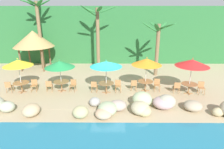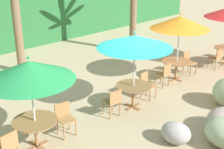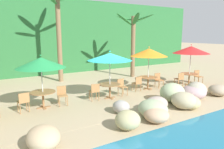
{
  "view_description": "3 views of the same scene",
  "coord_description": "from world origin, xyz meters",
  "px_view_note": "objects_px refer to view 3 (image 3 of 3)",
  "views": [
    {
      "loc": [
        0.37,
        -13.0,
        5.7
      ],
      "look_at": [
        0.28,
        0.47,
        1.19
      ],
      "focal_mm": 31.45,
      "sensor_mm": 36.0,
      "label": 1
    },
    {
      "loc": [
        -6.63,
        -5.76,
        4.54
      ],
      "look_at": [
        -0.68,
        0.31,
        1.15
      ],
      "focal_mm": 49.7,
      "sensor_mm": 36.0,
      "label": 2
    },
    {
      "loc": [
        -5.4,
        -9.06,
        3.24
      ],
      "look_at": [
        0.34,
        0.51,
        1.09
      ],
      "focal_mm": 33.97,
      "sensor_mm": 36.0,
      "label": 3
    }
  ],
  "objects_px": {
    "chair_teal_inland": "(95,91)",
    "dining_table_red": "(189,75)",
    "umbrella_green": "(41,63)",
    "dining_table_teal": "(110,86)",
    "chair_orange_inland": "(137,83)",
    "chair_green_inland": "(24,101)",
    "chair_teal_seaward": "(122,86)",
    "chair_red_seaward": "(198,76)",
    "chair_orange_seaward": "(158,79)",
    "palm_tree_second": "(58,23)",
    "chair_green_seaward": "(62,94)",
    "dining_table_orange": "(148,79)",
    "palm_tree_third": "(133,34)",
    "umbrella_orange": "(149,52)",
    "umbrella_teal": "(110,57)",
    "chair_red_inland": "(180,78)",
    "dining_table_green": "(43,94)",
    "umbrella_red": "(191,50)"
  },
  "relations": [
    {
      "from": "chair_teal_inland",
      "to": "dining_table_red",
      "type": "distance_m",
      "value": 6.68
    },
    {
      "from": "umbrella_green",
      "to": "chair_teal_inland",
      "type": "height_order",
      "value": "umbrella_green"
    },
    {
      "from": "dining_table_teal",
      "to": "chair_orange_inland",
      "type": "distance_m",
      "value": 2.02
    },
    {
      "from": "chair_green_inland",
      "to": "chair_teal_seaward",
      "type": "bearing_deg",
      "value": 0.92
    },
    {
      "from": "dining_table_teal",
      "to": "chair_red_seaward",
      "type": "distance_m",
      "value": 6.68
    },
    {
      "from": "chair_orange_seaward",
      "to": "palm_tree_second",
      "type": "distance_m",
      "value": 7.48
    },
    {
      "from": "chair_green_seaward",
      "to": "dining_table_orange",
      "type": "bearing_deg",
      "value": 1.35
    },
    {
      "from": "chair_green_inland",
      "to": "chair_orange_inland",
      "type": "relative_size",
      "value": 1.0
    },
    {
      "from": "chair_teal_seaward",
      "to": "palm_tree_third",
      "type": "xyz_separation_m",
      "value": [
        3.5,
        3.75,
        2.71
      ]
    },
    {
      "from": "chair_orange_seaward",
      "to": "umbrella_orange",
      "type": "bearing_deg",
      "value": -178.11
    },
    {
      "from": "umbrella_teal",
      "to": "chair_green_seaward",
      "type": "bearing_deg",
      "value": 173.92
    },
    {
      "from": "palm_tree_third",
      "to": "umbrella_green",
      "type": "bearing_deg",
      "value": -154.41
    },
    {
      "from": "chair_orange_seaward",
      "to": "chair_green_inland",
      "type": "bearing_deg",
      "value": -177.66
    },
    {
      "from": "palm_tree_second",
      "to": "chair_red_seaward",
      "type": "bearing_deg",
      "value": -34.8
    },
    {
      "from": "chair_orange_inland",
      "to": "palm_tree_third",
      "type": "relative_size",
      "value": 0.19
    },
    {
      "from": "chair_green_inland",
      "to": "chair_red_seaward",
      "type": "bearing_deg",
      "value": -1.22
    },
    {
      "from": "chair_red_inland",
      "to": "palm_tree_third",
      "type": "relative_size",
      "value": 0.19
    },
    {
      "from": "dining_table_green",
      "to": "umbrella_red",
      "type": "relative_size",
      "value": 0.42
    },
    {
      "from": "umbrella_teal",
      "to": "chair_orange_inland",
      "type": "distance_m",
      "value": 2.58
    },
    {
      "from": "chair_green_seaward",
      "to": "dining_table_teal",
      "type": "relative_size",
      "value": 0.79
    },
    {
      "from": "palm_tree_second",
      "to": "dining_table_orange",
      "type": "bearing_deg",
      "value": -51.64
    },
    {
      "from": "chair_teal_inland",
      "to": "chair_orange_inland",
      "type": "xyz_separation_m",
      "value": [
        2.85,
        0.28,
        0.0
      ]
    },
    {
      "from": "umbrella_red",
      "to": "palm_tree_second",
      "type": "distance_m",
      "value": 8.76
    },
    {
      "from": "chair_orange_inland",
      "to": "umbrella_teal",
      "type": "bearing_deg",
      "value": -171.54
    },
    {
      "from": "chair_teal_inland",
      "to": "chair_orange_inland",
      "type": "bearing_deg",
      "value": 5.7
    },
    {
      "from": "chair_orange_inland",
      "to": "palm_tree_second",
      "type": "relative_size",
      "value": 0.14
    },
    {
      "from": "chair_teal_seaward",
      "to": "chair_red_seaward",
      "type": "distance_m",
      "value": 5.85
    },
    {
      "from": "chair_teal_seaward",
      "to": "chair_teal_inland",
      "type": "bearing_deg",
      "value": -174.71
    },
    {
      "from": "umbrella_green",
      "to": "chair_green_seaward",
      "type": "distance_m",
      "value": 1.74
    },
    {
      "from": "dining_table_teal",
      "to": "chair_orange_seaward",
      "type": "bearing_deg",
      "value": 6.31
    },
    {
      "from": "umbrella_red",
      "to": "palm_tree_second",
      "type": "bearing_deg",
      "value": 141.95
    },
    {
      "from": "dining_table_green",
      "to": "palm_tree_third",
      "type": "relative_size",
      "value": 0.23
    },
    {
      "from": "umbrella_red",
      "to": "umbrella_teal",
      "type": "bearing_deg",
      "value": 178.63
    },
    {
      "from": "chair_teal_inland",
      "to": "chair_green_inland",
      "type": "bearing_deg",
      "value": 178.64
    },
    {
      "from": "dining_table_orange",
      "to": "chair_red_seaward",
      "type": "height_order",
      "value": "chair_red_seaward"
    },
    {
      "from": "chair_green_seaward",
      "to": "dining_table_red",
      "type": "relative_size",
      "value": 0.79
    },
    {
      "from": "chair_green_seaward",
      "to": "umbrella_red",
      "type": "bearing_deg",
      "value": -2.75
    },
    {
      "from": "palm_tree_second",
      "to": "chair_green_inland",
      "type": "bearing_deg",
      "value": -121.95
    },
    {
      "from": "chair_red_seaward",
      "to": "chair_red_inland",
      "type": "distance_m",
      "value": 1.71
    },
    {
      "from": "chair_green_inland",
      "to": "umbrella_teal",
      "type": "relative_size",
      "value": 0.36
    },
    {
      "from": "umbrella_teal",
      "to": "chair_teal_inland",
      "type": "height_order",
      "value": "umbrella_teal"
    },
    {
      "from": "dining_table_green",
      "to": "dining_table_teal",
      "type": "relative_size",
      "value": 1.0
    },
    {
      "from": "dining_table_teal",
      "to": "chair_orange_seaward",
      "type": "distance_m",
      "value": 3.72
    },
    {
      "from": "umbrella_red",
      "to": "chair_red_seaward",
      "type": "height_order",
      "value": "umbrella_red"
    },
    {
      "from": "dining_table_green",
      "to": "palm_tree_third",
      "type": "height_order",
      "value": "palm_tree_third"
    },
    {
      "from": "chair_green_seaward",
      "to": "chair_red_seaward",
      "type": "xyz_separation_m",
      "value": [
        9.09,
        -0.4,
        0.0
      ]
    },
    {
      "from": "chair_teal_seaward",
      "to": "palm_tree_second",
      "type": "relative_size",
      "value": 0.14
    },
    {
      "from": "chair_green_inland",
      "to": "palm_tree_second",
      "type": "distance_m",
      "value": 6.9
    },
    {
      "from": "chair_orange_seaward",
      "to": "chair_teal_seaward",
      "type": "bearing_deg",
      "value": -175.21
    },
    {
      "from": "dining_table_red",
      "to": "chair_orange_seaward",
      "type": "bearing_deg",
      "value": 165.6
    }
  ]
}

